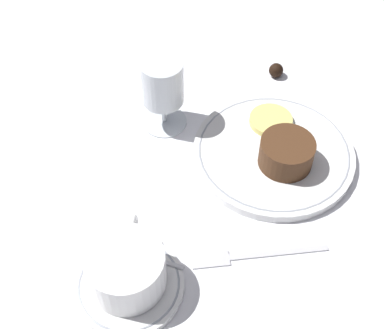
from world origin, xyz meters
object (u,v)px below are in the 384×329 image
at_px(coffee_cup, 126,269).
at_px(fork, 244,256).
at_px(wine_glass, 163,87).
at_px(dinner_plate, 273,154).
at_px(dessert_cake, 286,153).

bearing_deg(coffee_cup, fork, -69.80).
bearing_deg(coffee_cup, wine_glass, -1.80).
bearing_deg(fork, dinner_plate, -12.18).
distance_m(dinner_plate, fork, 0.18).
xyz_separation_m(wine_glass, fork, (-0.24, -0.14, -0.07)).
bearing_deg(dessert_cake, dinner_plate, 38.31).
height_order(dinner_plate, wine_glass, wine_glass).
relative_size(dinner_plate, wine_glass, 2.02).
bearing_deg(dinner_plate, wine_glass, 71.07).
relative_size(dinner_plate, dessert_cake, 3.07).
xyz_separation_m(fork, dessert_cake, (0.16, -0.05, 0.03)).
bearing_deg(coffee_cup, dinner_plate, -38.56).
relative_size(coffee_cup, dessert_cake, 1.56).
bearing_deg(dessert_cake, fork, 161.11).
relative_size(dinner_plate, coffee_cup, 1.97).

